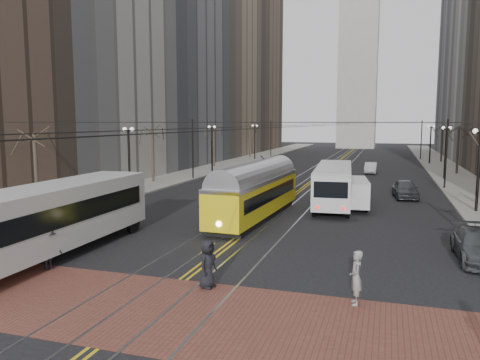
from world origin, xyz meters
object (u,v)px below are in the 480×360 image
Objects in this scene: pedestrian_b at (356,278)px; streetcar at (256,196)px; cargo_van at (354,194)px; pedestrian_d at (48,249)px; transit_bus at (48,222)px; sedan_silver at (371,168)px; pedestrian_a at (208,264)px; rear_bus at (334,186)px; sedan_parked at (479,246)px; sedan_grey at (405,189)px.

streetcar is at bearing -161.17° from pedestrian_b.
cargo_van is 2.75× the size of pedestrian_d.
transit_bus is 14.14m from pedestrian_b.
sedan_silver is at bearing 82.02° from cargo_van.
cargo_van is (12.66, 17.11, -0.60)m from transit_bus.
sedan_silver is 45.32m from pedestrian_d.
pedestrian_a is at bearing -100.20° from pedestrian_b.
rear_bus is at bearing 178.40° from pedestrian_b.
sedan_silver is (12.96, 42.27, -1.02)m from transit_bus.
pedestrian_b is at bearing -7.22° from transit_bus.
rear_bus reaches higher than cargo_van.
streetcar is 14.27m from pedestrian_d.
cargo_van reaches higher than sedan_parked.
sedan_parked is 19.18m from pedestrian_d.
rear_bus is 24.32m from sedan_silver.
rear_bus is at bearing 142.32° from cargo_van.
streetcar is at bearing -128.60° from rear_bus.
streetcar is 2.52× the size of cargo_van.
pedestrian_d is at bearing -127.32° from sedan_grey.
transit_bus is at bearing -164.89° from sedan_parked.
cargo_van reaches higher than sedan_grey.
cargo_van is 18.67m from pedestrian_b.
sedan_silver is at bearing 81.38° from streetcar.
sedan_parked reaches higher than sedan_silver.
pedestrian_b is (-2.38, -24.91, 0.19)m from sedan_grey.
transit_bus is 1.17× the size of rear_bus.
pedestrian_a is (-4.43, -43.77, 0.27)m from sedan_silver.
rear_bus is 21.90m from pedestrian_d.
rear_bus reaches higher than sedan_grey.
cargo_van is 1.21× the size of sedan_silver.
pedestrian_b is (1.08, -43.77, 0.30)m from sedan_silver.
pedestrian_d is (-7.32, 0.00, -0.03)m from pedestrian_a.
rear_bus is at bearing 58.73° from streetcar.
streetcar is 6.93× the size of pedestrian_d.
pedestrian_b is 1.07× the size of pedestrian_d.
sedan_silver is 0.83× the size of sedan_parked.
transit_bus reaches higher than pedestrian_b.
transit_bus is 7.27× the size of pedestrian_a.
pedestrian_a is at bearing -101.94° from rear_bus.
sedan_parked is (6.39, -11.57, -0.38)m from cargo_van.
cargo_van is at bearing -12.34° from pedestrian_d.
pedestrian_a is 7.32m from pedestrian_d.
pedestrian_b is 12.83m from pedestrian_d.
streetcar is 3.05× the size of sedan_silver.
sedan_grey is 0.93× the size of sedan_parked.
sedan_silver is at bearing 4.52° from pedestrian_a.
pedestrian_d reaches higher than sedan_silver.
pedestrian_b reaches higher than sedan_parked.
cargo_van is (1.57, -0.92, -0.42)m from rear_bus.
sedan_parked is 12.66m from pedestrian_a.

